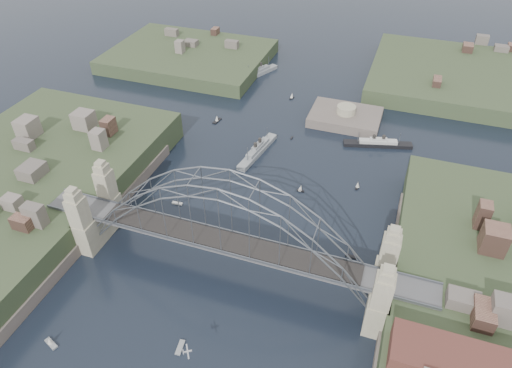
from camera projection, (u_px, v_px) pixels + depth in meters
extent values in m
plane|color=black|center=(228.00, 269.00, 99.29)|extent=(500.00, 500.00, 0.00)
cube|color=#545457|center=(227.00, 243.00, 94.33)|extent=(84.00, 6.00, 0.70)
cube|color=#565B63|center=(221.00, 251.00, 91.77)|extent=(84.00, 0.25, 0.50)
cube|color=#565B63|center=(232.00, 232.00, 96.20)|extent=(84.00, 0.25, 0.50)
cube|color=black|center=(227.00, 241.00, 93.98)|extent=(55.20, 5.20, 0.35)
cube|color=gray|center=(81.00, 221.00, 98.25)|extent=(3.40, 3.40, 17.70)
cube|color=gray|center=(108.00, 193.00, 105.65)|extent=(3.40, 3.40, 17.70)
cube|color=gray|center=(380.00, 301.00, 81.95)|extent=(3.40, 3.40, 17.70)
cube|color=gray|center=(387.00, 261.00, 89.34)|extent=(3.40, 3.40, 17.70)
cube|color=gray|center=(100.00, 223.00, 104.96)|extent=(4.08, 13.80, 8.00)
cube|color=gray|center=(380.00, 297.00, 88.66)|extent=(4.08, 13.80, 8.00)
cube|color=#314024|center=(9.00, 204.00, 113.07)|extent=(50.00, 90.00, 12.00)
cube|color=#5C5149|center=(88.00, 228.00, 107.86)|extent=(6.00, 70.00, 4.00)
cube|color=#5C5149|center=(398.00, 312.00, 89.48)|extent=(6.00, 70.00, 4.00)
cube|color=#314024|center=(190.00, 61.00, 183.51)|extent=(60.00, 45.00, 9.00)
cube|color=#314024|center=(469.00, 84.00, 167.27)|extent=(70.00, 55.00, 9.50)
cube|color=#5C5149|center=(344.00, 123.00, 148.29)|extent=(22.00, 16.00, 7.00)
cylinder|color=gray|center=(346.00, 110.00, 145.37)|extent=(6.00, 6.00, 2.40)
cube|color=#592D26|center=(456.00, 363.00, 71.34)|extent=(20.00, 8.00, 4.00)
cube|color=gray|center=(258.00, 152.00, 133.46)|extent=(5.73, 19.89, 1.75)
cube|color=gray|center=(258.00, 148.00, 132.64)|extent=(3.67, 11.02, 1.32)
cube|color=gray|center=(258.00, 146.00, 132.03)|extent=(2.21, 5.10, 0.88)
cylinder|color=black|center=(255.00, 146.00, 130.60)|extent=(0.95, 0.95, 1.75)
cylinder|color=black|center=(260.00, 141.00, 132.50)|extent=(0.95, 0.95, 1.75)
cylinder|color=#565B63|center=(247.00, 154.00, 127.61)|extent=(0.18, 0.18, 4.38)
cylinder|color=#565B63|center=(267.00, 134.00, 135.77)|extent=(0.18, 0.18, 4.38)
cube|color=gray|center=(259.00, 74.00, 174.40)|extent=(10.10, 17.63, 1.83)
cube|color=gray|center=(259.00, 71.00, 173.55)|extent=(6.01, 9.91, 1.37)
cube|color=gray|center=(259.00, 68.00, 172.91)|extent=(3.21, 4.73, 0.92)
cylinder|color=black|center=(256.00, 67.00, 171.70)|extent=(0.91, 0.91, 1.83)
cylinder|color=black|center=(261.00, 65.00, 173.13)|extent=(0.91, 0.91, 1.83)
cylinder|color=#565B63|center=(248.00, 71.00, 169.49)|extent=(0.18, 0.18, 4.58)
cylinder|color=#565B63|center=(269.00, 62.00, 175.62)|extent=(0.18, 0.18, 4.58)
cube|color=black|center=(378.00, 145.00, 136.60)|extent=(20.07, 7.84, 1.46)
cube|color=beige|center=(378.00, 142.00, 135.92)|extent=(11.18, 4.84, 1.09)
cube|color=beige|center=(379.00, 139.00, 135.41)|extent=(5.23, 2.75, 0.73)
cylinder|color=black|center=(374.00, 137.00, 135.10)|extent=(0.98, 0.98, 1.46)
cylinder|color=black|center=(384.00, 138.00, 134.94)|extent=(0.98, 0.98, 1.46)
cylinder|color=#565B63|center=(358.00, 137.00, 135.48)|extent=(0.15, 0.15, 3.64)
cylinder|color=#565B63|center=(400.00, 139.00, 134.78)|extent=(0.15, 0.15, 3.64)
cube|color=#B6B7BD|center=(188.00, 352.00, 76.28)|extent=(1.33, 1.01, 0.25)
cube|color=#B6B7BD|center=(188.00, 351.00, 76.25)|extent=(1.78, 2.51, 0.05)
cube|color=#B6B7BD|center=(183.00, 352.00, 76.05)|extent=(0.61, 0.82, 0.31)
cube|color=beige|center=(177.00, 203.00, 116.09)|extent=(2.71, 1.07, 0.45)
cube|color=beige|center=(300.00, 191.00, 120.01)|extent=(1.85, 0.64, 0.45)
cylinder|color=#565B63|center=(301.00, 188.00, 119.36)|extent=(0.08, 0.08, 2.20)
cone|color=silver|center=(301.00, 188.00, 119.36)|extent=(1.26, 1.02, 1.92)
cube|color=beige|center=(180.00, 348.00, 84.41)|extent=(1.41, 3.17, 0.45)
cube|color=beige|center=(357.00, 188.00, 121.05)|extent=(0.96, 1.96, 0.45)
cylinder|color=#565B63|center=(358.00, 185.00, 120.39)|extent=(0.08, 0.08, 2.20)
cone|color=silver|center=(358.00, 185.00, 120.39)|extent=(1.21, 1.41, 1.92)
cube|color=beige|center=(217.00, 121.00, 147.81)|extent=(1.82, 3.88, 0.45)
cylinder|color=#565B63|center=(217.00, 118.00, 147.16)|extent=(0.08, 0.08, 2.20)
cone|color=silver|center=(217.00, 118.00, 147.16)|extent=(1.19, 1.39, 1.92)
cube|color=beige|center=(292.00, 138.00, 139.88)|extent=(0.50, 1.40, 0.45)
cube|color=beige|center=(292.00, 98.00, 159.95)|extent=(1.35, 2.17, 0.45)
cylinder|color=#565B63|center=(292.00, 95.00, 159.30)|extent=(0.08, 0.08, 2.20)
cone|color=silver|center=(292.00, 95.00, 159.30)|extent=(1.37, 1.51, 1.92)
cube|color=beige|center=(351.00, 256.00, 101.99)|extent=(2.52, 1.00, 0.45)
cube|color=beige|center=(51.00, 344.00, 85.02)|extent=(3.16, 2.01, 0.45)
cylinder|color=#565B63|center=(50.00, 341.00, 84.37)|extent=(0.08, 0.08, 2.20)
cone|color=silver|center=(50.00, 341.00, 84.37)|extent=(1.52, 1.38, 1.92)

